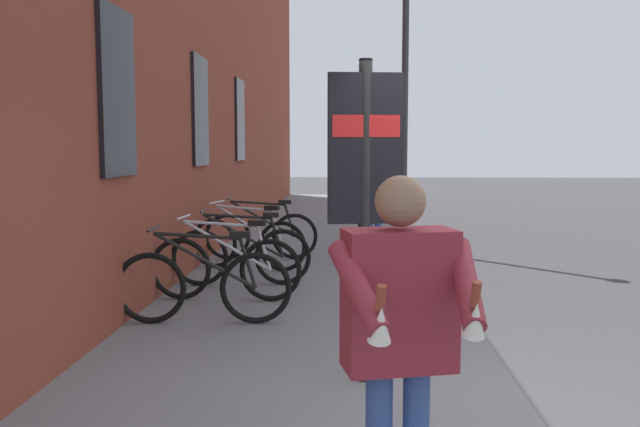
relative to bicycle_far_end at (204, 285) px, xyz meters
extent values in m
plane|color=#38383A|center=(3.86, -3.71, -0.51)|extent=(60.00, 60.00, 0.00)
cube|color=slate|center=(5.86, -0.96, -0.45)|extent=(24.00, 3.50, 0.12)
cube|color=brown|center=(6.86, 1.09, 3.12)|extent=(22.00, 0.60, 7.26)
cube|color=black|center=(-0.14, 0.77, 1.89)|extent=(0.90, 0.06, 1.60)
cube|color=black|center=(3.36, 0.77, 1.89)|extent=(0.90, 0.06, 1.60)
cube|color=black|center=(6.86, 0.77, 1.89)|extent=(0.90, 0.06, 1.60)
torus|color=black|center=(-0.03, 0.53, -0.03)|extent=(0.09, 0.72, 0.72)
torus|color=black|center=(0.03, -0.52, -0.03)|extent=(0.09, 0.72, 0.72)
cylinder|color=black|center=(0.00, -0.02, 0.25)|extent=(0.09, 1.02, 0.58)
cylinder|color=black|center=(0.00, 0.06, 0.50)|extent=(0.08, 0.85, 0.09)
cylinder|color=black|center=(0.02, -0.44, 0.22)|extent=(0.04, 0.19, 0.51)
cube|color=black|center=(0.02, -0.37, 0.51)|extent=(0.11, 0.20, 0.06)
cylinder|color=black|center=(-0.02, 0.48, 0.57)|extent=(0.48, 0.05, 0.02)
torus|color=black|center=(1.04, 0.50, -0.03)|extent=(0.09, 0.72, 0.72)
torus|color=black|center=(1.00, -0.55, -0.03)|extent=(0.09, 0.72, 0.72)
cylinder|color=silver|center=(1.02, -0.05, 0.25)|extent=(0.08, 1.02, 0.58)
cylinder|color=silver|center=(1.02, 0.03, 0.50)|extent=(0.07, 0.85, 0.09)
cylinder|color=silver|center=(1.00, -0.47, 0.22)|extent=(0.04, 0.19, 0.51)
cube|color=black|center=(1.00, -0.40, 0.51)|extent=(0.11, 0.20, 0.06)
cylinder|color=silver|center=(1.04, 0.45, 0.57)|extent=(0.48, 0.04, 0.02)
torus|color=black|center=(1.80, 0.45, -0.03)|extent=(0.13, 0.72, 0.72)
torus|color=black|center=(1.91, -0.59, -0.03)|extent=(0.13, 0.72, 0.72)
cylinder|color=black|center=(1.86, -0.10, 0.25)|extent=(0.14, 1.02, 0.58)
cylinder|color=black|center=(1.85, -0.02, 0.50)|extent=(0.12, 0.85, 0.09)
cylinder|color=black|center=(1.90, -0.52, 0.22)|extent=(0.05, 0.19, 0.51)
cube|color=black|center=(1.89, -0.44, 0.51)|extent=(0.12, 0.21, 0.06)
cylinder|color=black|center=(1.81, 0.40, 0.57)|extent=(0.48, 0.07, 0.02)
torus|color=black|center=(3.07, 0.53, -0.03)|extent=(0.23, 0.71, 0.72)
torus|color=black|center=(2.82, -0.49, -0.03)|extent=(0.23, 0.71, 0.72)
cylinder|color=silver|center=(2.94, 0.00, 0.25)|extent=(0.28, 1.00, 0.58)
cylinder|color=silver|center=(2.96, 0.07, 0.50)|extent=(0.24, 0.84, 0.09)
cylinder|color=silver|center=(2.84, -0.42, 0.22)|extent=(0.08, 0.19, 0.51)
cube|color=black|center=(2.85, -0.34, 0.51)|extent=(0.14, 0.22, 0.06)
cylinder|color=silver|center=(3.06, 0.48, 0.57)|extent=(0.47, 0.14, 0.02)
torus|color=black|center=(3.80, 0.47, -0.03)|extent=(0.10, 0.72, 0.72)
torus|color=black|center=(3.86, -0.58, -0.03)|extent=(0.10, 0.72, 0.72)
cylinder|color=black|center=(3.83, -0.08, 0.25)|extent=(0.09, 1.02, 0.58)
cylinder|color=black|center=(3.83, 0.00, 0.50)|extent=(0.08, 0.85, 0.09)
cylinder|color=black|center=(3.86, -0.50, 0.22)|extent=(0.05, 0.19, 0.51)
cube|color=black|center=(3.85, -0.43, 0.51)|extent=(0.11, 0.21, 0.06)
cylinder|color=black|center=(3.81, 0.42, 0.57)|extent=(0.48, 0.05, 0.02)
cylinder|color=black|center=(-1.56, -1.57, 0.81)|extent=(0.10, 0.10, 2.40)
cube|color=black|center=(-1.56, -1.57, 1.36)|extent=(0.15, 0.56, 1.10)
cube|color=red|center=(-1.56, -1.57, 1.53)|extent=(0.15, 0.50, 0.16)
cylinder|color=#334C8C|center=(4.07, -1.75, 0.00)|extent=(0.11, 0.11, 0.78)
cylinder|color=#334C8C|center=(4.15, -1.89, 0.00)|extent=(0.11, 0.11, 0.78)
cube|color=brown|center=(4.11, -1.82, 0.68)|extent=(0.41, 0.51, 0.58)
sphere|color=#8C664C|center=(4.11, -1.82, 1.09)|extent=(0.21, 0.21, 0.21)
cylinder|color=brown|center=(3.99, -1.59, 0.64)|extent=(0.09, 0.09, 0.52)
cylinder|color=brown|center=(4.23, -2.05, 0.64)|extent=(0.09, 0.09, 0.52)
cube|color=maroon|center=(-3.67, -1.68, 0.73)|extent=(0.34, 0.51, 0.61)
sphere|color=#8C664C|center=(-3.67, -1.68, 1.15)|extent=(0.22, 0.22, 0.22)
cylinder|color=maroon|center=(-3.80, -1.94, 0.83)|extent=(0.44, 0.10, 0.34)
cone|color=white|center=(-3.99, -1.94, 0.72)|extent=(0.14, 0.12, 0.16)
cylinder|color=brown|center=(-3.99, -1.94, 0.82)|extent=(0.07, 0.05, 0.11)
cylinder|color=maroon|center=(-3.91, -1.50, 0.83)|extent=(0.43, 0.27, 0.34)
cone|color=white|center=(-4.08, -1.58, 0.72)|extent=(0.14, 0.12, 0.16)
cylinder|color=brown|center=(-4.08, -1.58, 0.82)|extent=(0.07, 0.05, 0.11)
cylinder|color=#333338|center=(5.75, -2.41, 2.31)|extent=(0.12, 0.12, 5.41)
camera|label=1|loc=(-6.52, -1.47, 1.38)|focal=37.75mm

